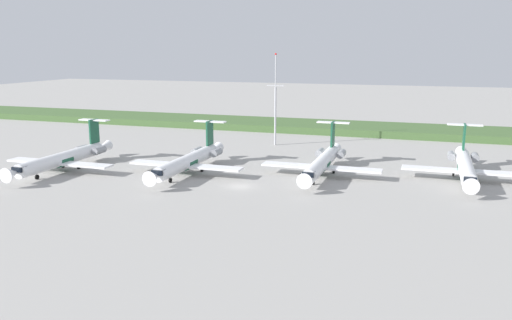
{
  "coord_description": "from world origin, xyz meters",
  "views": [
    {
      "loc": [
        30.82,
        -84.6,
        23.89
      ],
      "look_at": [
        0.0,
        9.05,
        3.0
      ],
      "focal_mm": 36.89,
      "sensor_mm": 36.0,
      "label": 1
    }
  ],
  "objects_px": {
    "regional_jet_third": "(323,162)",
    "antenna_mast": "(275,108)",
    "regional_jet_nearest": "(64,158)",
    "regional_jet_second": "(189,160)",
    "regional_jet_fourth": "(465,166)"
  },
  "relations": [
    {
      "from": "regional_jet_third",
      "to": "antenna_mast",
      "type": "distance_m",
      "value": 33.96
    },
    {
      "from": "regional_jet_nearest",
      "to": "regional_jet_second",
      "type": "distance_m",
      "value": 25.41
    },
    {
      "from": "regional_jet_third",
      "to": "regional_jet_fourth",
      "type": "xyz_separation_m",
      "value": [
        25.98,
        4.97,
        0.0
      ]
    },
    {
      "from": "regional_jet_nearest",
      "to": "regional_jet_second",
      "type": "relative_size",
      "value": 1.0
    },
    {
      "from": "regional_jet_second",
      "to": "antenna_mast",
      "type": "bearing_deg",
      "value": 77.95
    },
    {
      "from": "antenna_mast",
      "to": "regional_jet_second",
      "type": "bearing_deg",
      "value": -102.05
    },
    {
      "from": "regional_jet_nearest",
      "to": "antenna_mast",
      "type": "distance_m",
      "value": 52.18
    },
    {
      "from": "regional_jet_second",
      "to": "regional_jet_third",
      "type": "distance_m",
      "value": 25.99
    },
    {
      "from": "regional_jet_nearest",
      "to": "regional_jet_fourth",
      "type": "relative_size",
      "value": 1.0
    },
    {
      "from": "regional_jet_third",
      "to": "antenna_mast",
      "type": "relative_size",
      "value": 1.35
    },
    {
      "from": "regional_jet_fourth",
      "to": "antenna_mast",
      "type": "xyz_separation_m",
      "value": [
        -43.66,
        23.18,
        6.97
      ]
    },
    {
      "from": "regional_jet_fourth",
      "to": "regional_jet_third",
      "type": "bearing_deg",
      "value": -169.17
    },
    {
      "from": "regional_jet_nearest",
      "to": "regional_jet_fourth",
      "type": "bearing_deg",
      "value": 12.82
    },
    {
      "from": "regional_jet_second",
      "to": "regional_jet_fourth",
      "type": "bearing_deg",
      "value": 12.85
    },
    {
      "from": "regional_jet_third",
      "to": "regional_jet_fourth",
      "type": "height_order",
      "value": "same"
    }
  ]
}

